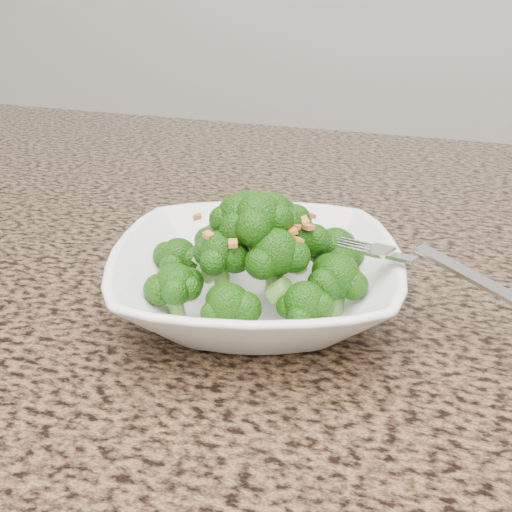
% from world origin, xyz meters
% --- Properties ---
extents(granite_counter, '(1.64, 1.04, 0.03)m').
position_xyz_m(granite_counter, '(0.00, 0.30, 0.89)').
color(granite_counter, brown).
rests_on(granite_counter, cabinet).
extents(bowl, '(0.28, 0.28, 0.06)m').
position_xyz_m(bowl, '(0.08, 0.19, 0.93)').
color(bowl, white).
rests_on(bowl, granite_counter).
extents(broccoli_pile, '(0.20, 0.20, 0.07)m').
position_xyz_m(broccoli_pile, '(0.08, 0.19, 0.99)').
color(broccoli_pile, '#1A5409').
rests_on(broccoli_pile, bowl).
extents(garlic_topping, '(0.12, 0.12, 0.01)m').
position_xyz_m(garlic_topping, '(0.08, 0.19, 1.03)').
color(garlic_topping, orange).
rests_on(garlic_topping, broccoli_pile).
extents(fork, '(0.18, 0.10, 0.01)m').
position_xyz_m(fork, '(0.19, 0.20, 0.96)').
color(fork, silver).
rests_on(fork, bowl).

